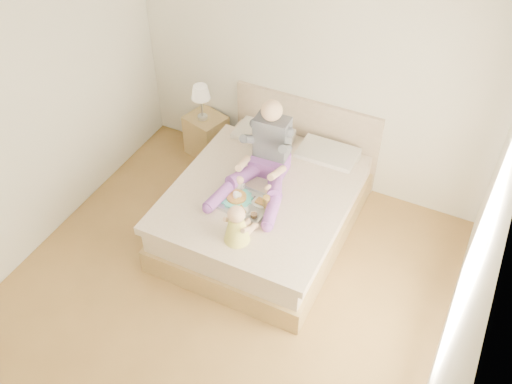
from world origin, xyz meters
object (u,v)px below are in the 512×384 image
at_px(bed, 268,203).
at_px(adult, 265,159).
at_px(tray, 246,201).
at_px(nightstand, 207,135).
at_px(baby, 237,226).

distance_m(bed, adult, 0.55).
bearing_deg(adult, tray, -93.22).
xyz_separation_m(nightstand, adult, (1.13, -0.75, 0.60)).
bearing_deg(tray, baby, -67.47).
relative_size(bed, tray, 4.15).
distance_m(nightstand, baby, 2.11).
distance_m(bed, nightstand, 1.44).
xyz_separation_m(bed, baby, (0.08, -0.81, 0.45)).
distance_m(nightstand, adult, 1.48).
relative_size(nightstand, tray, 1.00).
height_order(tray, baby, baby).
height_order(adult, baby, adult).
height_order(nightstand, baby, baby).
relative_size(tray, baby, 1.32).
distance_m(adult, tray, 0.48).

